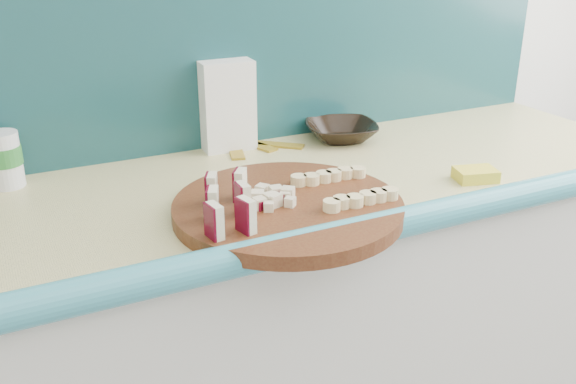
# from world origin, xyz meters

# --- Properties ---
(kitchen_counter) EXTENTS (2.20, 0.63, 0.91)m
(kitchen_counter) POSITION_xyz_m (0.10, 1.50, 0.46)
(kitchen_counter) COLOR silver
(kitchen_counter) RESTS_ON ground
(backsplash) EXTENTS (2.20, 0.02, 0.50)m
(backsplash) POSITION_xyz_m (0.10, 1.79, 1.16)
(backsplash) COLOR teal
(backsplash) RESTS_ON kitchen_counter
(cutting_board) EXTENTS (0.46, 0.46, 0.03)m
(cutting_board) POSITION_xyz_m (0.18, 1.33, 0.92)
(cutting_board) COLOR #461C0F
(cutting_board) RESTS_ON kitchen_counter
(apple_wedges) EXTENTS (0.12, 0.17, 0.06)m
(apple_wedges) POSITION_xyz_m (0.05, 1.31, 0.97)
(apple_wedges) COLOR beige
(apple_wedges) RESTS_ON cutting_board
(apple_chunks) EXTENTS (0.06, 0.07, 0.02)m
(apple_chunks) POSITION_xyz_m (0.15, 1.33, 0.95)
(apple_chunks) COLOR beige
(apple_chunks) RESTS_ON cutting_board
(banana_slices) EXTENTS (0.17, 0.17, 0.02)m
(banana_slices) POSITION_xyz_m (0.31, 1.32, 0.95)
(banana_slices) COLOR beige
(banana_slices) RESTS_ON cutting_board
(brown_bowl) EXTENTS (0.23, 0.23, 0.05)m
(brown_bowl) POSITION_xyz_m (0.51, 1.69, 0.93)
(brown_bowl) COLOR black
(brown_bowl) RESTS_ON kitchen_counter
(flour_bag) EXTENTS (0.13, 0.10, 0.22)m
(flour_bag) POSITION_xyz_m (0.22, 1.76, 1.02)
(flour_bag) COLOR white
(flour_bag) RESTS_ON kitchen_counter
(canister) EXTENTS (0.07, 0.07, 0.12)m
(canister) POSITION_xyz_m (-0.29, 1.72, 0.97)
(canister) COLOR white
(canister) RESTS_ON kitchen_counter
(sponge) EXTENTS (0.10, 0.08, 0.03)m
(sponge) POSITION_xyz_m (0.63, 1.31, 0.92)
(sponge) COLOR yellow
(sponge) RESTS_ON kitchen_counter
(banana_peel) EXTENTS (0.21, 0.17, 0.01)m
(banana_peel) POSITION_xyz_m (0.29, 1.73, 0.91)
(banana_peel) COLOR gold
(banana_peel) RESTS_ON kitchen_counter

